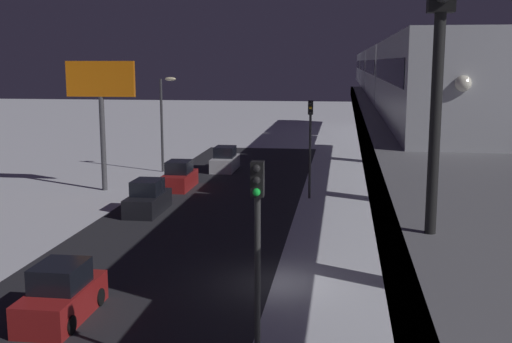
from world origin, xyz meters
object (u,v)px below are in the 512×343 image
(sedan_red, at_px, (61,296))
(commercial_billboard, at_px, (101,92))
(sedan_black, at_px, (148,199))
(traffic_light_near, at_px, (257,247))
(subway_train, at_px, (382,70))
(rail_signal, at_px, (439,41))
(sedan_white, at_px, (225,161))
(traffic_light_mid, at_px, (310,135))
(sedan_red_2, at_px, (179,177))

(sedan_red, xyz_separation_m, commercial_billboard, (6.81, -21.68, 6.04))
(commercial_billboard, bearing_deg, sedan_red, 107.45)
(sedan_black, height_order, traffic_light_near, traffic_light_near)
(commercial_billboard, bearing_deg, subway_train, -146.33)
(traffic_light_near, xyz_separation_m, commercial_billboard, (14.31, -26.13, 2.63))
(subway_train, distance_m, sedan_red, 37.71)
(rail_signal, bearing_deg, sedan_white, -75.39)
(subway_train, height_order, traffic_light_mid, subway_train)
(subway_train, xyz_separation_m, sedan_red, (12.75, 34.71, -7.40))
(sedan_white, bearing_deg, rail_signal, 104.61)
(subway_train, height_order, sedan_black, subway_train)
(subway_train, relative_size, traffic_light_mid, 11.57)
(sedan_red_2, bearing_deg, traffic_light_mid, 167.49)
(sedan_red_2, height_order, traffic_light_mid, traffic_light_mid)
(sedan_white, height_order, commercial_billboard, commercial_billboard)
(sedan_black, bearing_deg, sedan_red_2, -90.00)
(sedan_white, distance_m, traffic_light_mid, 12.97)
(traffic_light_near, bearing_deg, commercial_billboard, -61.28)
(subway_train, distance_m, commercial_billboard, 23.54)
(sedan_red_2, height_order, traffic_light_near, traffic_light_near)
(sedan_black, bearing_deg, commercial_billboard, -50.29)
(rail_signal, relative_size, sedan_red_2, 0.97)
(sedan_red_2, distance_m, traffic_light_mid, 10.11)
(rail_signal, distance_m, commercial_billboard, 37.04)
(rail_signal, bearing_deg, sedan_red, -44.75)
(sedan_red, bearing_deg, rail_signal, 135.25)
(rail_signal, distance_m, traffic_light_mid, 32.26)
(sedan_red_2, distance_m, traffic_light_near, 29.16)
(rail_signal, bearing_deg, subway_train, -92.36)
(sedan_red, relative_size, sedan_black, 0.97)
(traffic_light_mid, bearing_deg, sedan_red, 70.28)
(sedan_red_2, bearing_deg, subway_train, -141.13)
(sedan_red_2, distance_m, commercial_billboard, 7.95)
(rail_signal, bearing_deg, traffic_light_near, -61.97)
(subway_train, xyz_separation_m, commercial_billboard, (19.56, 13.03, -1.36))
(subway_train, bearing_deg, sedan_red_2, 38.87)
(subway_train, bearing_deg, commercial_billboard, 33.67)
(sedan_red_2, relative_size, sedan_black, 0.98)
(traffic_light_near, bearing_deg, sedan_red, -30.65)
(rail_signal, bearing_deg, sedan_black, -64.38)
(sedan_red, distance_m, traffic_light_mid, 22.49)
(rail_signal, height_order, commercial_billboard, rail_signal)
(sedan_red, bearing_deg, sedan_red_2, -85.52)
(traffic_light_near, bearing_deg, rail_signal, 118.03)
(sedan_black, bearing_deg, sedan_red, 96.56)
(sedan_white, xyz_separation_m, sedan_black, (1.80, 15.30, 0.00))
(sedan_black, distance_m, commercial_billboard, 9.90)
(rail_signal, xyz_separation_m, sedan_white, (10.87, -41.73, -8.33))
(sedan_red, xyz_separation_m, traffic_light_near, (-7.50, 4.44, 3.41))
(sedan_red_2, xyz_separation_m, commercial_billboard, (5.01, 1.30, 6.03))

